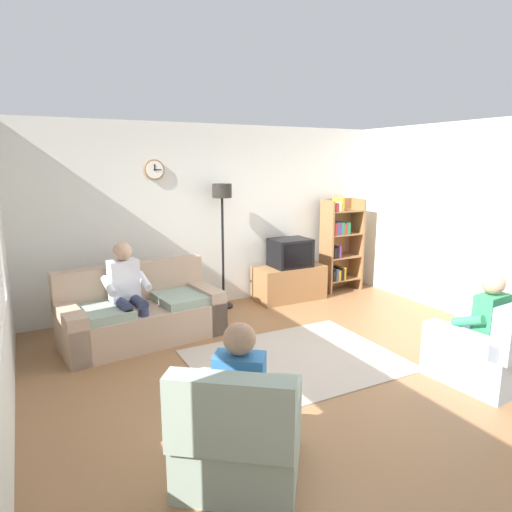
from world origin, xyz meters
The scene contains 14 objects.
ground_plane centered at (0.00, 0.00, 0.00)m, with size 12.00×12.00×0.00m, color #8C603D.
back_wall_assembly centered at (0.00, 2.66, 1.35)m, with size 6.20×0.17×2.70m.
right_wall centered at (2.86, 0.00, 1.35)m, with size 0.12×5.80×2.70m, color silver.
couch centered at (-1.39, 1.67, 0.31)m, with size 1.99×1.10×0.90m.
tv_stand centered at (1.10, 2.25, 0.27)m, with size 1.10×0.56×0.54m.
tv centered at (1.10, 2.23, 0.76)m, with size 0.60×0.49×0.44m.
bookshelf centered at (2.11, 2.32, 0.80)m, with size 0.68×0.36×1.58m.
floor_lamp centered at (0.00, 2.35, 1.45)m, with size 0.28×0.28×1.85m.
armchair_near_window centered at (-1.38, -1.13, 0.29)m, with size 1.17×1.18×0.90m.
armchair_near_bookshelf centered at (1.39, -1.01, 0.29)m, with size 0.88×0.95×0.90m.
area_rug centered at (-0.05, 0.26, 0.01)m, with size 2.20×1.70×0.01m, color #AD9E8E.
person_on_couch centered at (-1.57, 1.56, 0.70)m, with size 0.55×0.57×1.24m.
person_in_left_armchair centered at (-1.33, -1.06, 0.60)m, with size 0.62×0.64×1.12m.
person_in_right_armchair centered at (1.38, -0.92, 0.60)m, with size 0.54×0.56×1.12m.
Camera 1 is at (-2.57, -3.65, 2.16)m, focal length 31.53 mm.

